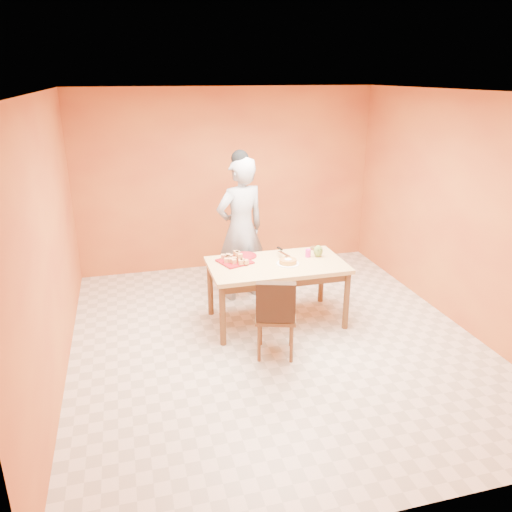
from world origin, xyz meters
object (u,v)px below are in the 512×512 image
object	(u,v)px
sponge_cake	(288,261)
egg_ornament	(318,251)
red_dinner_plate	(245,256)
magenta_glass	(308,253)
person	(241,229)
checker_tin	(314,248)
dining_table	(277,271)
pastry_platter	(235,261)
dining_chair	(276,315)

from	to	relation	value
sponge_cake	egg_ornament	xyz separation A→B (m)	(0.44, 0.15, 0.04)
red_dinner_plate	egg_ornament	size ratio (longest dim) A/B	1.92
sponge_cake	magenta_glass	distance (m)	0.36
person	magenta_glass	distance (m)	0.99
red_dinner_plate	egg_ornament	distance (m)	0.89
magenta_glass	checker_tin	xyz separation A→B (m)	(0.18, 0.24, -0.03)
red_dinner_plate	magenta_glass	distance (m)	0.77
dining_table	person	world-z (taller)	person
pastry_platter	egg_ornament	world-z (taller)	egg_ornament
pastry_platter	sponge_cake	world-z (taller)	sponge_cake
dining_table	sponge_cake	distance (m)	0.19
egg_ornament	person	bearing A→B (deg)	116.81
dining_table	sponge_cake	world-z (taller)	sponge_cake
dining_table	pastry_platter	bearing A→B (deg)	161.50
sponge_cake	checker_tin	bearing A→B (deg)	40.02
person	dining_chair	bearing A→B (deg)	72.90
dining_table	sponge_cake	bearing A→B (deg)	-28.39
magenta_glass	checker_tin	bearing A→B (deg)	53.54
checker_tin	pastry_platter	bearing A→B (deg)	-169.97
dining_table	red_dinner_plate	distance (m)	0.46
dining_table	magenta_glass	bearing A→B (deg)	14.39
pastry_platter	magenta_glass	distance (m)	0.91
dining_table	dining_chair	distance (m)	0.80
dining_table	person	xyz separation A→B (m)	(-0.24, 0.83, 0.28)
person	pastry_platter	bearing A→B (deg)	53.25
red_dinner_plate	egg_ornament	xyz separation A→B (m)	(0.86, -0.24, 0.06)
person	checker_tin	size ratio (longest dim) A/B	18.56
dining_table	red_dinner_plate	size ratio (longest dim) A/B	5.71
magenta_glass	red_dinner_plate	bearing A→B (deg)	164.05
person	magenta_glass	xyz separation A→B (m)	(0.67, -0.72, -0.14)
dining_table	egg_ornament	xyz separation A→B (m)	(0.55, 0.08, 0.17)
dining_chair	person	distance (m)	1.64
dining_chair	magenta_glass	xyz separation A→B (m)	(0.66, 0.85, 0.33)
dining_chair	pastry_platter	xyz separation A→B (m)	(-0.24, 0.90, 0.29)
dining_chair	sponge_cake	distance (m)	0.82
red_dinner_plate	magenta_glass	world-z (taller)	magenta_glass
person	red_dinner_plate	world-z (taller)	person
dining_table	dining_chair	world-z (taller)	dining_chair
egg_ornament	magenta_glass	distance (m)	0.13
egg_ornament	red_dinner_plate	bearing A→B (deg)	144.50
dining_chair	magenta_glass	distance (m)	1.13
egg_ornament	magenta_glass	size ratio (longest dim) A/B	1.52
pastry_platter	red_dinner_plate	world-z (taller)	pastry_platter
red_dinner_plate	magenta_glass	bearing A→B (deg)	-15.95
egg_ornament	magenta_glass	xyz separation A→B (m)	(-0.12, 0.03, -0.03)
dining_table	checker_tin	xyz separation A→B (m)	(0.61, 0.35, 0.11)
dining_chair	red_dinner_plate	size ratio (longest dim) A/B	3.27
person	sponge_cake	world-z (taller)	person
dining_chair	red_dinner_plate	bearing A→B (deg)	112.24
red_dinner_plate	sponge_cake	size ratio (longest dim) A/B	1.37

